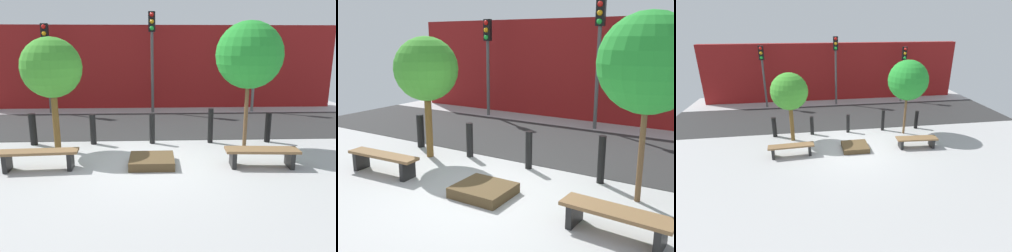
# 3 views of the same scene
# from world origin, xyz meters

# --- Properties ---
(ground_plane) EXTENTS (18.00, 18.00, 0.00)m
(ground_plane) POSITION_xyz_m (0.00, 0.00, 0.00)
(ground_plane) COLOR #A9A9A9
(road_strip) EXTENTS (18.00, 4.03, 0.01)m
(road_strip) POSITION_xyz_m (0.00, 4.02, 0.01)
(road_strip) COLOR #2D2D2D
(road_strip) RESTS_ON ground
(building_facade) EXTENTS (16.20, 0.50, 3.61)m
(building_facade) POSITION_xyz_m (0.00, 7.56, 1.81)
(building_facade) COLOR maroon
(building_facade) RESTS_ON ground
(bench_left) EXTENTS (1.77, 0.49, 0.46)m
(bench_left) POSITION_xyz_m (-2.54, -0.23, 0.33)
(bench_left) COLOR black
(bench_left) RESTS_ON ground
(bench_right) EXTENTS (1.70, 0.56, 0.43)m
(bench_right) POSITION_xyz_m (2.54, -0.23, 0.31)
(bench_right) COLOR black
(bench_right) RESTS_ON ground
(planter_bed) EXTENTS (1.04, 0.95, 0.20)m
(planter_bed) POSITION_xyz_m (0.00, -0.03, 0.10)
(planter_bed) COLOR brown
(planter_bed) RESTS_ON ground
(tree_behind_left_bench) EXTENTS (1.54, 1.54, 2.96)m
(tree_behind_left_bench) POSITION_xyz_m (-2.54, 1.23, 2.18)
(tree_behind_left_bench) COLOR brown
(tree_behind_left_bench) RESTS_ON ground
(tree_behind_right_bench) EXTENTS (1.74, 1.74, 3.37)m
(tree_behind_right_bench) POSITION_xyz_m (2.54, 1.23, 2.49)
(tree_behind_right_bench) COLOR brown
(tree_behind_right_bench) RESTS_ON ground
(bollard_far_left) EXTENTS (0.20, 0.20, 0.90)m
(bollard_far_left) POSITION_xyz_m (-3.35, 1.75, 0.45)
(bollard_far_left) COLOR black
(bollard_far_left) RESTS_ON ground
(bollard_left) EXTENTS (0.17, 0.17, 0.87)m
(bollard_left) POSITION_xyz_m (-1.68, 1.75, 0.43)
(bollard_left) COLOR black
(bollard_left) RESTS_ON ground
(bollard_center) EXTENTS (0.16, 0.16, 0.87)m
(bollard_center) POSITION_xyz_m (0.00, 1.75, 0.44)
(bollard_center) COLOR black
(bollard_center) RESTS_ON ground
(bollard_right) EXTENTS (0.15, 0.15, 1.00)m
(bollard_right) POSITION_xyz_m (1.68, 1.75, 0.50)
(bollard_right) COLOR black
(bollard_right) RESTS_ON ground
(traffic_light_west) EXTENTS (0.28, 0.27, 3.59)m
(traffic_light_west) POSITION_xyz_m (-4.25, 6.32, 2.49)
(traffic_light_west) COLOR #4C4C4C
(traffic_light_west) RESTS_ON ground
(traffic_light_mid_west) EXTENTS (0.28, 0.27, 4.06)m
(traffic_light_mid_west) POSITION_xyz_m (0.00, 6.32, 2.78)
(traffic_light_mid_west) COLOR #4D4D4D
(traffic_light_mid_west) RESTS_ON ground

